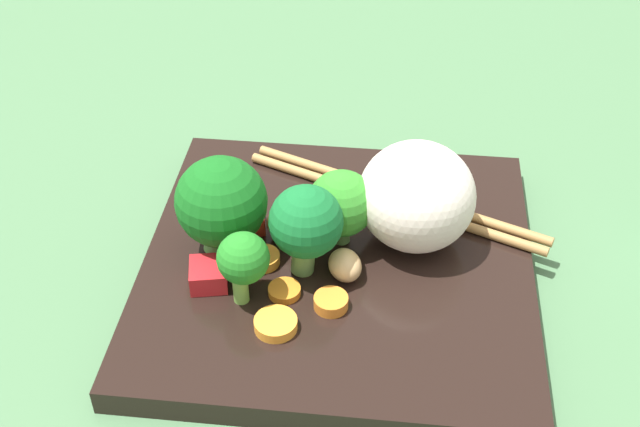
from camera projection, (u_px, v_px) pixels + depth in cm
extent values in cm
cube|color=#456D47|center=(338.00, 287.00, 55.65)|extent=(110.00, 110.00, 2.00)
cube|color=black|center=(338.00, 267.00, 54.47)|extent=(25.31, 25.31, 1.74)
ellipsoid|color=white|center=(417.00, 196.00, 53.10)|extent=(10.27, 10.23, 7.14)
cylinder|color=#63AC54|center=(220.00, 241.00, 53.62)|extent=(3.28, 3.23, 2.39)
sphere|color=#145E1A|center=(221.00, 204.00, 51.97)|extent=(5.90, 5.90, 5.90)
cylinder|color=#659349|center=(304.00, 253.00, 52.14)|extent=(2.28, 2.29, 2.94)
sphere|color=#15662D|center=(306.00, 221.00, 50.26)|extent=(4.60, 4.60, 4.60)
cylinder|color=#73AF46|center=(241.00, 288.00, 50.28)|extent=(1.30, 1.31, 2.03)
sphere|color=#217A22|center=(243.00, 258.00, 48.99)|extent=(3.21, 3.21, 3.21)
cylinder|color=#609748|center=(343.00, 228.00, 54.53)|extent=(1.11, 1.25, 2.19)
sphere|color=#308427|center=(345.00, 204.00, 52.91)|extent=(4.37, 4.37, 4.37)
cylinder|color=orange|center=(284.00, 291.00, 51.15)|extent=(2.45, 2.45, 0.51)
cylinder|color=#FC9C2D|center=(276.00, 324.00, 48.87)|extent=(2.92, 2.92, 0.68)
cylinder|color=orange|center=(263.00, 259.00, 53.29)|extent=(2.83, 2.83, 0.69)
cylinder|color=orange|center=(325.00, 302.00, 50.24)|extent=(2.97, 2.97, 0.78)
cube|color=red|center=(209.00, 275.00, 51.61)|extent=(2.88, 2.77, 1.42)
cube|color=red|center=(245.00, 219.00, 55.86)|extent=(3.25, 3.05, 1.36)
ellipsoid|color=tan|center=(345.00, 265.00, 51.92)|extent=(3.14, 2.93, 1.92)
ellipsoid|color=tan|center=(293.00, 221.00, 54.80)|extent=(3.78, 4.33, 2.53)
cylinder|color=#A17642|center=(397.00, 193.00, 58.63)|extent=(8.90, 21.14, 0.68)
cylinder|color=#A17642|center=(391.00, 202.00, 57.88)|extent=(8.90, 21.14, 0.68)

